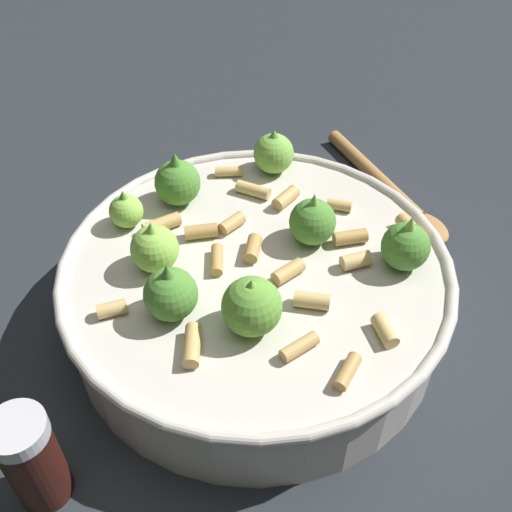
% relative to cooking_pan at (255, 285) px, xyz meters
% --- Properties ---
extents(ground_plane, '(2.40, 2.40, 0.00)m').
position_rel_cooking_pan_xyz_m(ground_plane, '(0.00, -0.00, -0.04)').
color(ground_plane, '#23282D').
extents(cooking_pan, '(0.33, 0.33, 0.12)m').
position_rel_cooking_pan_xyz_m(cooking_pan, '(0.00, 0.00, 0.00)').
color(cooking_pan, beige).
rests_on(cooking_pan, ground).
extents(pepper_shaker, '(0.04, 0.04, 0.09)m').
position_rel_cooking_pan_xyz_m(pepper_shaker, '(-0.18, -0.13, 0.00)').
color(pepper_shaker, '#33140F').
rests_on(pepper_shaker, ground).
extents(wooden_spoon, '(0.08, 0.22, 0.02)m').
position_rel_cooking_pan_xyz_m(wooden_spoon, '(0.18, 0.14, -0.04)').
color(wooden_spoon, '#9E703D').
rests_on(wooden_spoon, ground).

